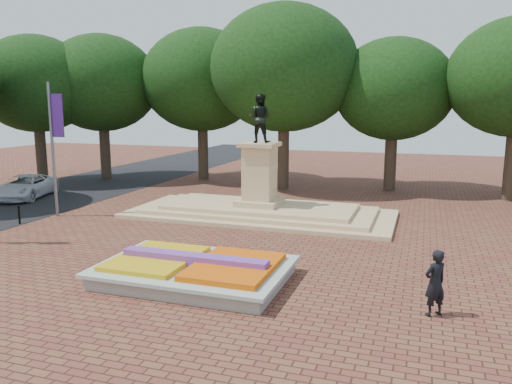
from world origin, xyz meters
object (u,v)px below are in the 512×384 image
(van, at_px, (25,187))
(pedestrian, at_px, (435,283))
(monument, at_px, (260,200))
(flower_bed, at_px, (195,270))

(van, relative_size, pedestrian, 2.71)
(monument, relative_size, pedestrian, 7.26)
(flower_bed, height_order, monument, monument)
(van, bearing_deg, flower_bed, -48.17)
(flower_bed, distance_m, van, 19.43)
(monument, distance_m, pedestrian, 13.51)
(van, xyz_separation_m, pedestrian, (24.27, -10.40, 0.24))
(flower_bed, xyz_separation_m, pedestrian, (7.63, -0.38, 0.59))
(flower_bed, height_order, van, van)
(flower_bed, xyz_separation_m, van, (-16.64, 10.02, 0.35))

